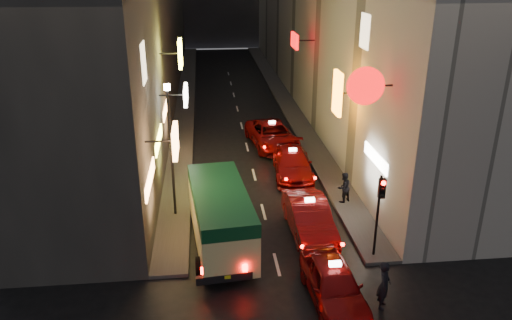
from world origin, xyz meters
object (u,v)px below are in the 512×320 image
object	(u,v)px
taxi_near	(334,281)
pedestrian_crossing	(384,282)
traffic_light	(380,200)
lamp_post	(171,143)
minibus	(220,212)

from	to	relation	value
taxi_near	pedestrian_crossing	size ratio (longest dim) A/B	2.71
traffic_light	lamp_post	world-z (taller)	lamp_post
traffic_light	lamp_post	bearing A→B (deg)	151.09
minibus	taxi_near	size ratio (longest dim) A/B	1.14
taxi_near	pedestrian_crossing	xyz separation A→B (m)	(1.65, -0.46, 0.16)
pedestrian_crossing	lamp_post	distance (m)	10.91
traffic_light	lamp_post	xyz separation A→B (m)	(-8.20, 4.53, 1.04)
minibus	lamp_post	bearing A→B (deg)	124.92
taxi_near	traffic_light	xyz separation A→B (m)	(2.35, 2.46, 1.82)
minibus	taxi_near	world-z (taller)	minibus
lamp_post	pedestrian_crossing	bearing A→B (deg)	-44.80
taxi_near	traffic_light	world-z (taller)	traffic_light
taxi_near	pedestrian_crossing	distance (m)	1.72
minibus	traffic_light	world-z (taller)	traffic_light
minibus	lamp_post	distance (m)	4.13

